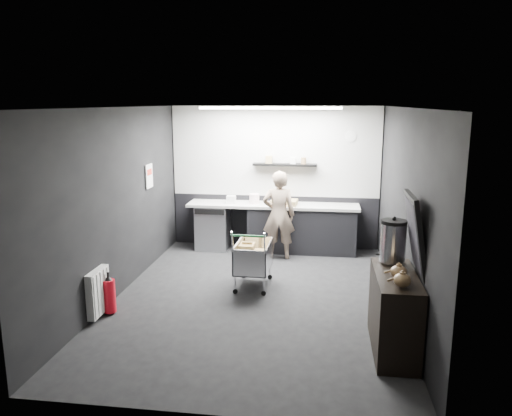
# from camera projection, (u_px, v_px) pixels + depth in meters

# --- Properties ---
(floor) EXTENTS (5.50, 5.50, 0.00)m
(floor) POSITION_uv_depth(u_px,v_px,m) (255.00, 299.00, 7.17)
(floor) COLOR black
(floor) RESTS_ON ground
(ceiling) EXTENTS (5.50, 5.50, 0.00)m
(ceiling) POSITION_uv_depth(u_px,v_px,m) (255.00, 107.00, 6.61)
(ceiling) COLOR white
(ceiling) RESTS_ON wall_back
(wall_back) EXTENTS (5.50, 0.00, 5.50)m
(wall_back) POSITION_uv_depth(u_px,v_px,m) (275.00, 178.00, 9.55)
(wall_back) COLOR black
(wall_back) RESTS_ON floor
(wall_front) EXTENTS (5.50, 0.00, 5.50)m
(wall_front) POSITION_uv_depth(u_px,v_px,m) (211.00, 273.00, 4.22)
(wall_front) COLOR black
(wall_front) RESTS_ON floor
(wall_left) EXTENTS (0.00, 5.50, 5.50)m
(wall_left) POSITION_uv_depth(u_px,v_px,m) (117.00, 203.00, 7.15)
(wall_left) COLOR black
(wall_left) RESTS_ON floor
(wall_right) EXTENTS (0.00, 5.50, 5.50)m
(wall_right) POSITION_uv_depth(u_px,v_px,m) (404.00, 211.00, 6.62)
(wall_right) COLOR black
(wall_right) RESTS_ON floor
(kitchen_wall_panel) EXTENTS (3.95, 0.02, 1.70)m
(kitchen_wall_panel) POSITION_uv_depth(u_px,v_px,m) (275.00, 152.00, 9.43)
(kitchen_wall_panel) COLOR #B7B7B2
(kitchen_wall_panel) RESTS_ON wall_back
(dado_panel) EXTENTS (3.95, 0.02, 1.00)m
(dado_panel) POSITION_uv_depth(u_px,v_px,m) (274.00, 221.00, 9.71)
(dado_panel) COLOR black
(dado_panel) RESTS_ON wall_back
(floating_shelf) EXTENTS (1.20, 0.22, 0.04)m
(floating_shelf) POSITION_uv_depth(u_px,v_px,m) (285.00, 165.00, 9.34)
(floating_shelf) COLOR black
(floating_shelf) RESTS_ON wall_back
(wall_clock) EXTENTS (0.20, 0.03, 0.20)m
(wall_clock) POSITION_uv_depth(u_px,v_px,m) (351.00, 136.00, 9.17)
(wall_clock) COLOR silver
(wall_clock) RESTS_ON wall_back
(poster) EXTENTS (0.02, 0.30, 0.40)m
(poster) POSITION_uv_depth(u_px,v_px,m) (149.00, 176.00, 8.37)
(poster) COLOR white
(poster) RESTS_ON wall_left
(poster_red_band) EXTENTS (0.02, 0.22, 0.10)m
(poster_red_band) POSITION_uv_depth(u_px,v_px,m) (149.00, 172.00, 8.35)
(poster_red_band) COLOR red
(poster_red_band) RESTS_ON poster
(radiator) EXTENTS (0.10, 0.50, 0.60)m
(radiator) POSITION_uv_depth(u_px,v_px,m) (98.00, 292.00, 6.48)
(radiator) COLOR silver
(radiator) RESTS_ON wall_left
(ceiling_strip) EXTENTS (2.40, 0.20, 0.04)m
(ceiling_strip) POSITION_uv_depth(u_px,v_px,m) (270.00, 108.00, 8.40)
(ceiling_strip) COLOR white
(ceiling_strip) RESTS_ON ceiling
(prep_counter) EXTENTS (3.20, 0.61, 0.90)m
(prep_counter) POSITION_uv_depth(u_px,v_px,m) (280.00, 227.00, 9.40)
(prep_counter) COLOR black
(prep_counter) RESTS_ON floor
(person) EXTENTS (0.60, 0.42, 1.59)m
(person) POSITION_uv_depth(u_px,v_px,m) (279.00, 215.00, 8.89)
(person) COLOR #BDAC96
(person) RESTS_ON floor
(shopping_cart) EXTENTS (0.52, 0.86, 0.93)m
(shopping_cart) POSITION_uv_depth(u_px,v_px,m) (253.00, 259.00, 7.57)
(shopping_cart) COLOR silver
(shopping_cart) RESTS_ON floor
(sideboard) EXTENTS (0.51, 1.20, 1.80)m
(sideboard) POSITION_uv_depth(u_px,v_px,m) (395.00, 301.00, 5.61)
(sideboard) COLOR black
(sideboard) RESTS_ON floor
(fire_extinguisher) EXTENTS (0.17, 0.17, 0.55)m
(fire_extinguisher) POSITION_uv_depth(u_px,v_px,m) (109.00, 295.00, 6.61)
(fire_extinguisher) COLOR red
(fire_extinguisher) RESTS_ON floor
(cardboard_box) EXTENTS (0.50, 0.40, 0.10)m
(cardboard_box) POSITION_uv_depth(u_px,v_px,m) (284.00, 202.00, 9.24)
(cardboard_box) COLOR #9A8352
(cardboard_box) RESTS_ON prep_counter
(pink_tub) EXTENTS (0.18, 0.18, 0.18)m
(pink_tub) POSITION_uv_depth(u_px,v_px,m) (254.00, 199.00, 9.35)
(pink_tub) COLOR white
(pink_tub) RESTS_ON prep_counter
(white_container) EXTENTS (0.17, 0.13, 0.15)m
(white_container) POSITION_uv_depth(u_px,v_px,m) (231.00, 200.00, 9.37)
(white_container) COLOR silver
(white_container) RESTS_ON prep_counter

